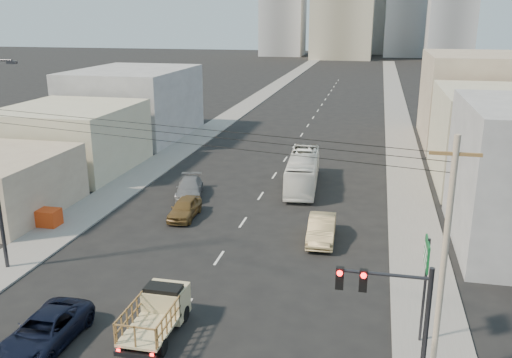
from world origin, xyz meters
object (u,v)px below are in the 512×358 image
at_px(flatbed_pickup, 157,311).
at_px(traffic_signal, 396,316).
at_px(utility_pole, 444,261).
at_px(green_sign, 426,266).
at_px(sedan_tan, 321,229).
at_px(crate_stack, 46,217).
at_px(sedan_brown, 185,208).
at_px(sedan_grey, 189,188).
at_px(navy_pickup, 45,331).
at_px(city_bus, 303,171).

distance_m(flatbed_pickup, traffic_signal, 11.16).
bearing_deg(utility_pole, green_sign, 97.67).
bearing_deg(utility_pole, sedan_tan, 113.99).
bearing_deg(crate_stack, utility_pole, -24.73).
distance_m(sedan_brown, sedan_tan, 10.24).
relative_size(sedan_tan, green_sign, 0.97).
bearing_deg(green_sign, sedan_grey, 134.28).
xyz_separation_m(flatbed_pickup, navy_pickup, (-4.44, -2.04, -0.38)).
height_order(sedan_tan, green_sign, green_sign).
height_order(city_bus, sedan_brown, city_bus).
relative_size(flatbed_pickup, utility_pole, 0.44).
xyz_separation_m(flatbed_pickup, crate_stack, (-12.51, 10.56, -0.40)).
relative_size(flatbed_pickup, navy_pickup, 0.86).
bearing_deg(sedan_brown, sedan_grey, 102.92).
bearing_deg(flatbed_pickup, navy_pickup, -155.25).
height_order(city_bus, traffic_signal, traffic_signal).
distance_m(sedan_tan, traffic_signal, 16.34).
bearing_deg(crate_stack, flatbed_pickup, -40.17).
xyz_separation_m(green_sign, crate_stack, (-24.16, 8.79, -3.05)).
bearing_deg(traffic_signal, sedan_tan, 104.64).
bearing_deg(sedan_brown, traffic_signal, -53.69).
distance_m(sedan_brown, traffic_signal, 22.74).
height_order(city_bus, crate_stack, city_bus).
xyz_separation_m(traffic_signal, crate_stack, (-22.77, 13.79, -3.39)).
relative_size(sedan_brown, green_sign, 0.84).
distance_m(navy_pickup, crate_stack, 14.97).
bearing_deg(sedan_tan, sedan_grey, 147.01).
height_order(city_bus, sedan_grey, city_bus).
xyz_separation_m(navy_pickup, city_bus, (7.88, 25.50, 0.68)).
bearing_deg(green_sign, flatbed_pickup, -171.35).
xyz_separation_m(traffic_signal, utility_pole, (1.73, 2.51, 1.11)).
xyz_separation_m(sedan_tan, utility_pole, (5.78, -12.98, 4.39)).
relative_size(navy_pickup, sedan_grey, 1.06).
bearing_deg(crate_stack, navy_pickup, -57.36).
bearing_deg(sedan_tan, flatbed_pickup, -119.27).
bearing_deg(flatbed_pickup, green_sign, 8.65).
bearing_deg(sedan_tan, city_bus, 101.49).
bearing_deg(sedan_brown, sedan_tan, -13.99).
bearing_deg(flatbed_pickup, sedan_brown, 104.95).
xyz_separation_m(city_bus, green_sign, (8.20, -21.69, 2.34)).
relative_size(city_bus, sedan_grey, 2.08).
relative_size(navy_pickup, green_sign, 1.03).
distance_m(city_bus, green_sign, 23.30).
height_order(city_bus, green_sign, green_sign).
height_order(traffic_signal, utility_pole, utility_pole).
height_order(utility_pole, crate_stack, utility_pole).
height_order(navy_pickup, crate_stack, navy_pickup).
distance_m(traffic_signal, utility_pole, 3.24).
xyz_separation_m(sedan_brown, utility_pole, (15.81, -15.03, 4.47)).
relative_size(sedan_tan, traffic_signal, 0.80).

